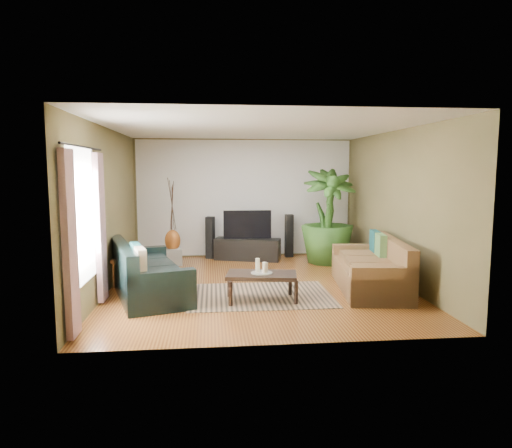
{
  "coord_description": "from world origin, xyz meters",
  "views": [
    {
      "loc": [
        -0.81,
        -7.76,
        2.02
      ],
      "look_at": [
        0.0,
        0.2,
        1.05
      ],
      "focal_mm": 32.0,
      "sensor_mm": 36.0,
      "label": 1
    }
  ],
  "objects": [
    {
      "name": "candle_short",
      "position": [
        0.04,
        -0.92,
        0.51
      ],
      "size": [
        0.07,
        0.07,
        0.13
      ],
      "primitive_type": "cylinder",
      "color": "beige",
      "rests_on": "candle_tray"
    },
    {
      "name": "candle_tall",
      "position": [
        -0.09,
        -0.95,
        0.55
      ],
      "size": [
        0.07,
        0.07,
        0.21
      ],
      "primitive_type": "cylinder",
      "color": "white",
      "rests_on": "candle_tray"
    },
    {
      "name": "television",
      "position": [
        0.01,
        2.25,
        0.8
      ],
      "size": [
        1.06,
        0.06,
        0.63
      ],
      "primitive_type": "cube",
      "color": "black",
      "rests_on": "tv_stand"
    },
    {
      "name": "potted_plant",
      "position": [
        1.7,
        1.74,
        1.01
      ],
      "size": [
        1.23,
        1.23,
        2.03
      ],
      "primitive_type": "imported",
      "rotation": [
        0.0,
        0.0,
        0.09
      ],
      "color": "#2A531B",
      "rests_on": "floor"
    },
    {
      "name": "plant_pot",
      "position": [
        1.7,
        1.74,
        0.15
      ],
      "size": [
        0.37,
        0.37,
        0.29
      ],
      "primitive_type": "cylinder",
      "color": "black",
      "rests_on": "floor"
    },
    {
      "name": "side_table",
      "position": [
        -2.25,
        0.23,
        0.24
      ],
      "size": [
        0.5,
        0.5,
        0.48
      ],
      "primitive_type": "cube",
      "rotation": [
        0.0,
        0.0,
        -0.1
      ],
      "color": "brown",
      "rests_on": "floor"
    },
    {
      "name": "area_rug",
      "position": [
        -0.03,
        -0.69,
        0.01
      ],
      "size": [
        2.28,
        1.62,
        0.01
      ],
      "primitive_type": "cube",
      "rotation": [
        0.0,
        0.0,
        -0.01
      ],
      "color": "#9D7C5C",
      "rests_on": "floor"
    },
    {
      "name": "speaker_left",
      "position": [
        -0.81,
        2.5,
        0.47
      ],
      "size": [
        0.22,
        0.23,
        0.95
      ],
      "primitive_type": "cube",
      "rotation": [
        0.0,
        0.0,
        -0.34
      ],
      "color": "black",
      "rests_on": "floor"
    },
    {
      "name": "wall_back",
      "position": [
        0.0,
        2.75,
        1.35
      ],
      "size": [
        5.0,
        0.0,
        5.0
      ],
      "primitive_type": "plane",
      "rotation": [
        1.57,
        0.0,
        0.0
      ],
      "color": "brown",
      "rests_on": "ground"
    },
    {
      "name": "candle_mid",
      "position": [
        0.01,
        -1.02,
        0.53
      ],
      "size": [
        0.07,
        0.07,
        0.16
      ],
      "primitive_type": "cylinder",
      "color": "white",
      "rests_on": "candle_tray"
    },
    {
      "name": "curtain_rod",
      "position": [
        -2.43,
        -1.6,
        2.3
      ],
      "size": [
        0.03,
        1.9,
        0.03
      ],
      "primitive_type": "cylinder",
      "rotation": [
        1.57,
        0.0,
        0.0
      ],
      "color": "black",
      "rests_on": "ground"
    },
    {
      "name": "vase",
      "position": [
        -1.6,
        1.86,
        0.52
      ],
      "size": [
        0.33,
        0.33,
        0.46
      ],
      "primitive_type": "ellipsoid",
      "color": "brown",
      "rests_on": "pedestal"
    },
    {
      "name": "ceiling",
      "position": [
        0.0,
        0.0,
        2.7
      ],
      "size": [
        5.5,
        5.5,
        0.0
      ],
      "primitive_type": "plane",
      "rotation": [
        3.14,
        0.0,
        0.0
      ],
      "color": "white",
      "rests_on": "ground"
    },
    {
      "name": "coffee_table",
      "position": [
        -0.03,
        -0.98,
        0.22
      ],
      "size": [
        1.14,
        0.75,
        0.43
      ],
      "primitive_type": "cube",
      "rotation": [
        0.0,
        0.0,
        -0.17
      ],
      "color": "black",
      "rests_on": "floor"
    },
    {
      "name": "wall_left",
      "position": [
        -2.5,
        0.0,
        1.35
      ],
      "size": [
        0.0,
        5.5,
        5.5
      ],
      "primitive_type": "plane",
      "rotation": [
        1.57,
        0.0,
        1.57
      ],
      "color": "brown",
      "rests_on": "ground"
    },
    {
      "name": "floor",
      "position": [
        0.0,
        0.0,
        0.0
      ],
      "size": [
        5.5,
        5.5,
        0.0
      ],
      "primitive_type": "plane",
      "color": "#985D27",
      "rests_on": "ground"
    },
    {
      "name": "curtain_far",
      "position": [
        -2.43,
        -0.85,
        1.15
      ],
      "size": [
        0.08,
        0.35,
        2.2
      ],
      "primitive_type": "cube",
      "color": "gray",
      "rests_on": "ground"
    },
    {
      "name": "wall_front",
      "position": [
        0.0,
        -2.75,
        1.35
      ],
      "size": [
        5.0,
        0.0,
        5.0
      ],
      "primitive_type": "plane",
      "rotation": [
        -1.57,
        0.0,
        0.0
      ],
      "color": "brown",
      "rests_on": "ground"
    },
    {
      "name": "pedestal",
      "position": [
        -1.6,
        1.86,
        0.18
      ],
      "size": [
        0.4,
        0.4,
        0.36
      ],
      "primitive_type": "cube",
      "rotation": [
        0.0,
        0.0,
        0.15
      ],
      "color": "gray",
      "rests_on": "floor"
    },
    {
      "name": "candle_tray",
      "position": [
        -0.03,
        -0.98,
        0.44
      ],
      "size": [
        0.33,
        0.33,
        0.01
      ],
      "primitive_type": "cylinder",
      "color": "gray",
      "rests_on": "coffee_table"
    },
    {
      "name": "sofa_left",
      "position": [
        -1.8,
        -0.42,
        0.42
      ],
      "size": [
        1.58,
        2.44,
        0.85
      ],
      "primitive_type": "cube",
      "rotation": [
        0.0,
        0.0,
        1.87
      ],
      "color": "black",
      "rests_on": "floor"
    },
    {
      "name": "sofa_right",
      "position": [
        1.84,
        -0.48,
        0.42
      ],
      "size": [
        1.26,
        2.27,
        0.85
      ],
      "primitive_type": "cube",
      "rotation": [
        0.0,
        0.0,
        -1.71
      ],
      "color": "brown",
      "rests_on": "floor"
    },
    {
      "name": "window_pane",
      "position": [
        -2.48,
        -1.6,
        1.4
      ],
      "size": [
        0.0,
        1.8,
        1.8
      ],
      "primitive_type": "plane",
      "rotation": [
        1.57,
        0.0,
        1.57
      ],
      "color": "white",
      "rests_on": "ground"
    },
    {
      "name": "backwall_panel",
      "position": [
        0.0,
        2.74,
        1.35
      ],
      "size": [
        4.9,
        0.0,
        4.9
      ],
      "primitive_type": "plane",
      "rotation": [
        1.57,
        0.0,
        0.0
      ],
      "color": "white",
      "rests_on": "ground"
    },
    {
      "name": "speaker_right",
      "position": [
        1.0,
        2.5,
        0.49
      ],
      "size": [
        0.18,
        0.2,
        0.98
      ],
      "primitive_type": "cube",
      "rotation": [
        0.0,
        0.0,
        0.0
      ],
      "color": "black",
      "rests_on": "floor"
    },
    {
      "name": "curtain_near",
      "position": [
        -2.43,
        -2.35,
        1.15
      ],
      "size": [
        0.08,
        0.35,
        2.2
      ],
      "primitive_type": "cube",
      "color": "gray",
      "rests_on": "ground"
    },
    {
      "name": "wall_right",
      "position": [
        2.5,
        0.0,
        1.35
      ],
      "size": [
        0.0,
        5.5,
        5.5
      ],
      "primitive_type": "plane",
      "rotation": [
        1.57,
        0.0,
        -1.57
      ],
      "color": "brown",
      "rests_on": "ground"
    },
    {
      "name": "tv_stand",
      "position": [
        0.01,
        2.23,
        0.24
      ],
      "size": [
        1.51,
        0.83,
        0.48
      ],
      "primitive_type": "cube",
      "rotation": [
        0.0,
        0.0,
        -0.29
      ],
      "color": "black",
      "rests_on": "floor"
    }
  ]
}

